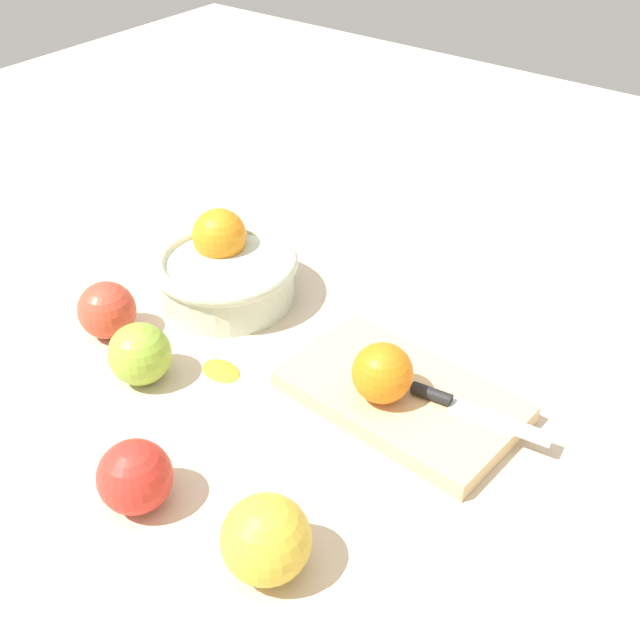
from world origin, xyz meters
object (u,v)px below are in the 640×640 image
at_px(apple_mid_left, 107,310).
at_px(bowl, 225,270).
at_px(apple_front_right, 266,539).
at_px(apple_front_center, 135,477).
at_px(cutting_board, 401,396).
at_px(orange_on_board, 382,373).
at_px(knife, 460,406).
at_px(apple_front_left, 140,354).

bearing_deg(apple_mid_left, bowl, 68.46).
bearing_deg(apple_mid_left, apple_front_right, -21.10).
relative_size(apple_front_center, apple_mid_left, 1.01).
bearing_deg(cutting_board, bowl, 172.26).
height_order(orange_on_board, apple_front_right, orange_on_board).
distance_m(orange_on_board, knife, 0.09).
height_order(apple_front_center, apple_front_left, same).
relative_size(cutting_board, apple_front_left, 3.57).
height_order(apple_front_center, apple_mid_left, same).
distance_m(cutting_board, apple_front_center, 0.30).
bearing_deg(orange_on_board, apple_mid_left, -166.31).
relative_size(apple_front_left, apple_mid_left, 1.01).
distance_m(bowl, apple_front_center, 0.36).
bearing_deg(apple_front_left, bowl, 101.68).
distance_m(apple_front_right, apple_mid_left, 0.41).
xyz_separation_m(knife, apple_front_left, (-0.33, -0.15, 0.01)).
bearing_deg(knife, cutting_board, -171.52).
height_order(apple_front_center, apple_front_right, apple_front_right).
bearing_deg(orange_on_board, apple_front_right, -81.90).
bearing_deg(knife, apple_mid_left, -164.45).
relative_size(bowl, apple_front_center, 2.63).
height_order(cutting_board, apple_mid_left, apple_mid_left).
height_order(bowl, apple_mid_left, bowl).
xyz_separation_m(apple_front_center, apple_mid_left, (-0.23, 0.16, -0.00)).
height_order(bowl, cutting_board, bowl).
bearing_deg(cutting_board, knife, 8.48).
bearing_deg(apple_mid_left, cutting_board, 16.82).
bearing_deg(apple_front_left, cutting_board, 28.63).
bearing_deg(cutting_board, orange_on_board, -116.35).
bearing_deg(apple_front_left, apple_mid_left, 160.39).
distance_m(cutting_board, apple_front_left, 0.30).
bearing_deg(apple_front_left, knife, 24.95).
relative_size(apple_front_center, apple_front_left, 1.00).
distance_m(bowl, apple_mid_left, 0.16).
bearing_deg(knife, apple_front_right, -99.79).
bearing_deg(bowl, apple_front_center, -61.01).
distance_m(orange_on_board, apple_front_right, 0.23).
bearing_deg(bowl, apple_front_right, -42.66).
relative_size(orange_on_board, apple_front_center, 0.92).
relative_size(orange_on_board, knife, 0.42).
relative_size(cutting_board, apple_front_center, 3.57).
bearing_deg(bowl, knife, -4.80).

